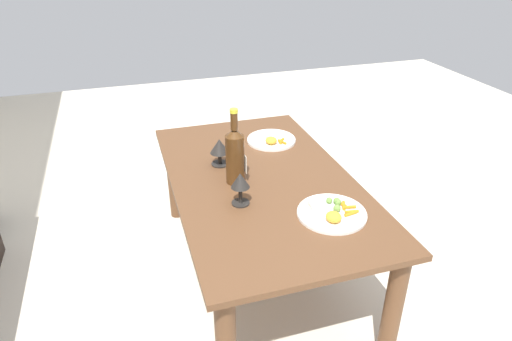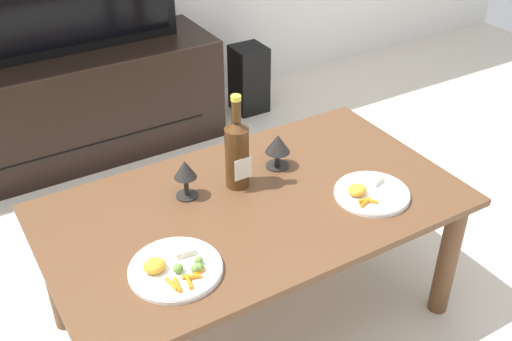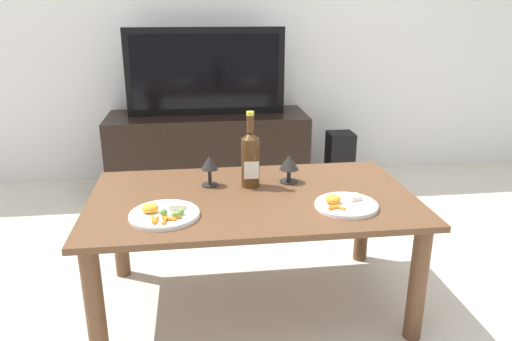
% 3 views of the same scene
% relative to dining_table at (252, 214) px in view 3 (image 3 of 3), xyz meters
% --- Properties ---
extents(ground_plane, '(6.40, 6.40, 0.00)m').
position_rel_dining_table_xyz_m(ground_plane, '(0.00, 0.00, -0.43)').
color(ground_plane, beige).
extents(dining_table, '(1.34, 0.77, 0.51)m').
position_rel_dining_table_xyz_m(dining_table, '(0.00, 0.00, 0.00)').
color(dining_table, brown).
rests_on(dining_table, ground_plane).
extents(tv_stand, '(1.37, 0.49, 0.54)m').
position_rel_dining_table_xyz_m(tv_stand, '(-0.14, 1.46, -0.16)').
color(tv_stand, black).
rests_on(tv_stand, ground_plane).
extents(tv_screen, '(1.07, 0.05, 0.58)m').
position_rel_dining_table_xyz_m(tv_screen, '(-0.14, 1.46, 0.40)').
color(tv_screen, black).
rests_on(tv_screen, tv_stand).
extents(floor_speaker, '(0.18, 0.18, 0.39)m').
position_rel_dining_table_xyz_m(floor_speaker, '(0.82, 1.43, -0.24)').
color(floor_speaker, black).
rests_on(floor_speaker, ground_plane).
extents(wine_bottle, '(0.08, 0.08, 0.33)m').
position_rel_dining_table_xyz_m(wine_bottle, '(0.01, 0.12, 0.21)').
color(wine_bottle, '#4C2D14').
rests_on(wine_bottle, dining_table).
extents(goblet_left, '(0.07, 0.07, 0.14)m').
position_rel_dining_table_xyz_m(goblet_left, '(-0.17, 0.14, 0.18)').
color(goblet_left, black).
rests_on(goblet_left, dining_table).
extents(goblet_right, '(0.09, 0.09, 0.13)m').
position_rel_dining_table_xyz_m(goblet_right, '(0.18, 0.14, 0.17)').
color(goblet_right, black).
rests_on(goblet_right, dining_table).
extents(dinner_plate_left, '(0.26, 0.26, 0.05)m').
position_rel_dining_table_xyz_m(dinner_plate_left, '(-0.35, -0.17, 0.09)').
color(dinner_plate_left, white).
rests_on(dinner_plate_left, dining_table).
extents(dinner_plate_right, '(0.25, 0.25, 0.05)m').
position_rel_dining_table_xyz_m(dinner_plate_right, '(0.35, -0.16, 0.09)').
color(dinner_plate_right, white).
rests_on(dinner_plate_right, dining_table).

